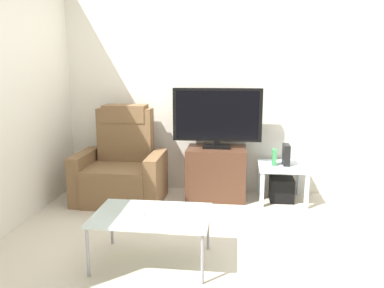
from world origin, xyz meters
TOP-DOWN VIEW (x-y plane):
  - ground_plane at (0.00, 0.00)m, footprint 6.40×6.40m
  - wall_back at (0.00, 1.13)m, footprint 6.40×0.06m
  - wall_side at (-1.88, 0.00)m, footprint 0.06×4.48m
  - tv_stand at (0.01, 0.82)m, footprint 0.68×0.49m
  - television at (0.01, 0.84)m, footprint 1.02×0.20m
  - recliner_armchair at (-1.07, 0.63)m, footprint 0.98×0.78m
  - side_table at (0.76, 0.78)m, footprint 0.54×0.54m
  - subwoofer_box at (0.76, 0.78)m, footprint 0.27×0.27m
  - book_upright at (0.66, 0.76)m, footprint 0.04×0.11m
  - game_console at (0.80, 0.79)m, footprint 0.07×0.20m
  - coffee_table at (-0.41, -0.78)m, footprint 0.90×0.60m
  - cell_phone at (-0.51, -0.76)m, footprint 0.13×0.17m

SIDE VIEW (x-z plane):
  - ground_plane at x=0.00m, z-range 0.00..0.00m
  - subwoofer_box at x=0.76m, z-range 0.00..0.27m
  - tv_stand at x=0.01m, z-range 0.00..0.60m
  - side_table at x=0.76m, z-range 0.15..0.57m
  - recliner_armchair at x=-1.07m, z-range -0.17..0.91m
  - coffee_table at x=-0.41m, z-range 0.18..0.58m
  - cell_phone at x=-0.51m, z-range 0.40..0.41m
  - book_upright at x=0.66m, z-range 0.43..0.61m
  - game_console at x=0.80m, z-range 0.43..0.66m
  - television at x=0.01m, z-range 0.61..1.30m
  - wall_back at x=0.00m, z-range 0.00..2.60m
  - wall_side at x=-1.88m, z-range 0.00..2.60m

